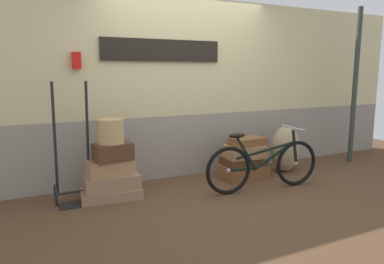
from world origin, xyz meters
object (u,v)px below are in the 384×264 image
at_px(suitcase_0, 112,194).
at_px(suitcase_7, 248,141).
at_px(suitcase_2, 110,167).
at_px(luggage_trolley, 74,173).
at_px(burlap_sack, 285,149).
at_px(bicycle, 263,165).
at_px(suitcase_5, 244,161).
at_px(suitcase_6, 244,152).
at_px(suitcase_4, 244,171).
at_px(suitcase_3, 113,152).
at_px(suitcase_1, 112,182).
at_px(wicker_basket, 111,131).

relative_size(suitcase_0, suitcase_7, 1.44).
distance_m(suitcase_2, luggage_trolley, 0.41).
distance_m(burlap_sack, bicycle, 1.00).
distance_m(suitcase_5, suitcase_6, 0.14).
distance_m(suitcase_4, suitcase_7, 0.44).
bearing_deg(suitcase_3, suitcase_7, -6.18).
distance_m(suitcase_1, suitcase_2, 0.18).
bearing_deg(wicker_basket, burlap_sack, 0.46).
distance_m(suitcase_0, suitcase_2, 0.33).
bearing_deg(suitcase_4, suitcase_5, 61.85).
xyz_separation_m(suitcase_5, burlap_sack, (0.76, 0.00, 0.10)).
relative_size(burlap_sack, bicycle, 0.44).
distance_m(suitcase_2, suitcase_6, 1.91).
bearing_deg(burlap_sack, suitcase_5, -179.84).
bearing_deg(suitcase_5, suitcase_3, -174.64).
bearing_deg(suitcase_2, burlap_sack, -3.98).
relative_size(suitcase_4, wicker_basket, 2.05).
bearing_deg(wicker_basket, luggage_trolley, 172.04).
xyz_separation_m(wicker_basket, bicycle, (1.81, -0.53, -0.49)).
relative_size(suitcase_6, suitcase_7, 1.07).
bearing_deg(suitcase_1, suitcase_6, 3.82).
xyz_separation_m(suitcase_2, burlap_sack, (2.67, 0.02, -0.04)).
xyz_separation_m(suitcase_0, burlap_sack, (2.67, 0.03, 0.29)).
height_order(suitcase_1, suitcase_6, suitcase_6).
distance_m(suitcase_4, wicker_basket, 2.02).
bearing_deg(suitcase_5, bicycle, -94.24).
bearing_deg(suitcase_2, suitcase_1, -44.45).
relative_size(suitcase_2, suitcase_3, 1.24).
distance_m(suitcase_7, bicycle, 0.57).
xyz_separation_m(suitcase_2, luggage_trolley, (-0.41, 0.06, -0.03)).
bearing_deg(suitcase_3, suitcase_4, -5.84).
distance_m(suitcase_0, suitcase_5, 1.92).
height_order(suitcase_2, suitcase_5, suitcase_2).
distance_m(suitcase_4, suitcase_5, 0.15).
bearing_deg(luggage_trolley, suitcase_2, -7.85).
relative_size(suitcase_6, wicker_basket, 1.71).
height_order(suitcase_6, suitcase_7, suitcase_7).
xyz_separation_m(suitcase_3, luggage_trolley, (-0.44, 0.09, -0.22)).
distance_m(suitcase_0, wicker_basket, 0.76).
bearing_deg(wicker_basket, suitcase_3, -65.46).
height_order(suitcase_1, suitcase_5, suitcase_5).
distance_m(suitcase_5, burlap_sack, 0.77).
bearing_deg(luggage_trolley, suitcase_6, -1.59).
xyz_separation_m(suitcase_0, suitcase_1, (0.01, -0.00, 0.15)).
distance_m(suitcase_0, bicycle, 1.92).
relative_size(wicker_basket, burlap_sack, 0.44).
bearing_deg(luggage_trolley, burlap_sack, -0.71).
xyz_separation_m(suitcase_5, suitcase_7, (0.04, -0.03, 0.28)).
height_order(suitcase_5, bicycle, bicycle).
relative_size(suitcase_0, luggage_trolley, 0.50).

